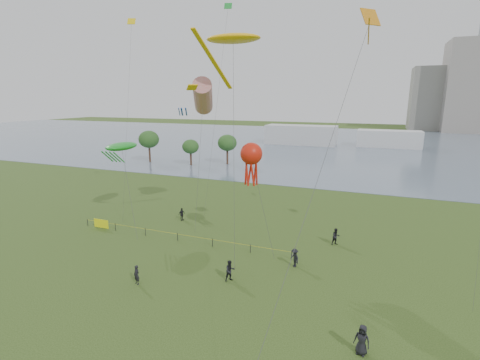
% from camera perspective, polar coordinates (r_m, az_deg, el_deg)
% --- Properties ---
extents(ground_plane, '(400.00, 400.00, 0.00)m').
position_cam_1_polar(ground_plane, '(23.36, -9.81, -25.17)').
color(ground_plane, '#263D13').
extents(lake, '(400.00, 120.00, 0.08)m').
position_cam_1_polar(lake, '(116.79, 16.20, 5.69)').
color(lake, slate).
rests_on(lake, ground_plane).
extents(building_mid, '(20.00, 20.00, 38.00)m').
position_cam_1_polar(building_mid, '(181.18, 33.54, 12.61)').
color(building_mid, gray).
rests_on(building_mid, ground_plane).
extents(building_low, '(16.00, 18.00, 28.00)m').
position_cam_1_polar(building_low, '(184.81, 28.64, 11.59)').
color(building_low, slate).
rests_on(building_low, ground_plane).
extents(pavilion_left, '(22.00, 8.00, 6.00)m').
position_cam_1_polar(pavilion_left, '(113.20, 9.97, 7.31)').
color(pavilion_left, silver).
rests_on(pavilion_left, ground_plane).
extents(pavilion_right, '(18.00, 7.00, 5.00)m').
position_cam_1_polar(pavilion_right, '(114.18, 23.23, 6.24)').
color(pavilion_right, silver).
rests_on(pavilion_right, ground_plane).
extents(trees, '(22.22, 8.33, 7.23)m').
position_cam_1_polar(trees, '(78.94, -9.18, 6.16)').
color(trees, '#3D271B').
rests_on(trees, ground_plane).
extents(fence, '(24.07, 0.07, 1.05)m').
position_cam_1_polar(fence, '(40.34, -17.73, -7.51)').
color(fence, black).
rests_on(fence, ground_plane).
extents(spectator_a, '(1.07, 1.09, 1.77)m').
position_cam_1_polar(spectator_a, '(28.95, -1.63, -14.66)').
color(spectator_a, black).
rests_on(spectator_a, ground_plane).
extents(spectator_b, '(1.20, 1.22, 1.68)m').
position_cam_1_polar(spectator_b, '(31.48, 8.94, -12.50)').
color(spectator_b, black).
rests_on(spectator_b, ground_plane).
extents(spectator_c, '(0.68, 0.98, 1.55)m').
position_cam_1_polar(spectator_c, '(42.71, -9.54, -5.57)').
color(spectator_c, black).
rests_on(spectator_c, ground_plane).
extents(spectator_d, '(1.02, 0.80, 1.84)m').
position_cam_1_polar(spectator_d, '(23.06, 19.38, -23.51)').
color(spectator_d, black).
rests_on(spectator_d, ground_plane).
extents(spectator_f, '(0.66, 0.53, 1.58)m').
position_cam_1_polar(spectator_f, '(29.71, -16.61, -14.69)').
color(spectator_f, black).
rests_on(spectator_f, ground_plane).
extents(spectator_g, '(1.06, 1.02, 1.73)m').
position_cam_1_polar(spectator_g, '(36.69, 15.46, -8.95)').
color(spectator_g, black).
rests_on(spectator_g, ground_plane).
extents(kite_stingray, '(5.19, 10.10, 20.13)m').
position_cam_1_polar(kite_stingray, '(34.01, -1.20, 22.09)').
color(kite_stingray, '#3F3F42').
extents(kite_windsock, '(4.37, 5.29, 16.63)m').
position_cam_1_polar(kite_windsock, '(38.27, -6.11, 13.49)').
color(kite_windsock, '#3F3F42').
extents(kite_creature, '(6.61, 7.33, 9.37)m').
position_cam_1_polar(kite_creature, '(43.35, -18.88, 5.21)').
color(kite_creature, '#3F3F42').
extents(kite_octopus, '(3.59, 2.02, 10.56)m').
position_cam_1_polar(kite_octopus, '(31.52, 1.87, 4.16)').
color(kite_octopus, '#3F3F42').
extents(kite_delta, '(4.46, 15.55, 20.01)m').
position_cam_1_polar(kite_delta, '(24.26, 19.61, 20.97)').
color(kite_delta, '#3F3F42').
extents(small_kites, '(40.11, 13.37, 5.36)m').
position_cam_1_polar(small_kites, '(35.79, 11.53, 26.96)').
color(small_kites, yellow).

